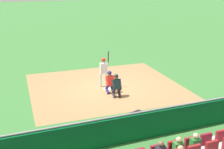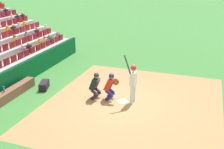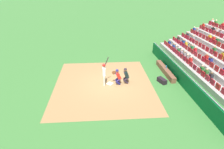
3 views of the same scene
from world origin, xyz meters
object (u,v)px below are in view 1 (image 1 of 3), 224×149
object	(u,v)px
equipment_duffel_bag	(134,117)
water_bottle_on_bench	(181,112)
home_plate_umpire	(117,85)
dugout_bench	(178,119)
batter_at_plate	(104,69)
home_plate_marker	(108,89)
catcher_crouching	(110,81)

from	to	relation	value
equipment_duffel_bag	water_bottle_on_bench	bearing A→B (deg)	-47.04
home_plate_umpire	equipment_duffel_bag	bearing A→B (deg)	-95.63
home_plate_umpire	dugout_bench	bearing A→B (deg)	-69.21
batter_at_plate	equipment_duffel_bag	distance (m)	4.67
dugout_bench	water_bottle_on_bench	xyz separation A→B (m)	(0.05, -0.06, 0.35)
dugout_bench	water_bottle_on_bench	bearing A→B (deg)	-48.49
batter_at_plate	dugout_bench	xyz separation A→B (m)	(1.55, -5.47, -0.88)
water_bottle_on_bench	equipment_duffel_bag	distance (m)	2.04
home_plate_marker	dugout_bench	xyz separation A→B (m)	(1.47, -5.03, 0.20)
home_plate_marker	catcher_crouching	distance (m)	0.92
home_plate_umpire	dugout_bench	distance (m)	4.05
dugout_bench	equipment_duffel_bag	size ratio (longest dim) A/B	4.50
batter_at_plate	home_plate_umpire	distance (m)	1.76
equipment_duffel_bag	catcher_crouching	bearing A→B (deg)	68.72
dugout_bench	water_bottle_on_bench	distance (m)	0.36
water_bottle_on_bench	equipment_duffel_bag	world-z (taller)	water_bottle_on_bench
home_plate_umpire	equipment_duffel_bag	distance (m)	2.93
catcher_crouching	home_plate_marker	bearing A→B (deg)	82.77
catcher_crouching	dugout_bench	world-z (taller)	catcher_crouching
home_plate_marker	batter_at_plate	size ratio (longest dim) A/B	0.20
batter_at_plate	equipment_duffel_bag	bearing A→B (deg)	-92.00
equipment_duffel_bag	dugout_bench	bearing A→B (deg)	-46.22
batter_at_plate	equipment_duffel_bag	size ratio (longest dim) A/B	2.58
water_bottle_on_bench	catcher_crouching	bearing A→B (deg)	109.62
home_plate_umpire	home_plate_marker	bearing A→B (deg)	92.06
catcher_crouching	dugout_bench	distance (m)	4.72
home_plate_marker	home_plate_umpire	world-z (taller)	home_plate_umpire
home_plate_marker	home_plate_umpire	bearing A→B (deg)	-87.94
catcher_crouching	equipment_duffel_bag	xyz separation A→B (m)	(-0.16, -3.54, -0.53)
catcher_crouching	equipment_duffel_bag	bearing A→B (deg)	-92.61
home_plate_marker	water_bottle_on_bench	world-z (taller)	water_bottle_on_bench
home_plate_marker	home_plate_umpire	distance (m)	1.44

